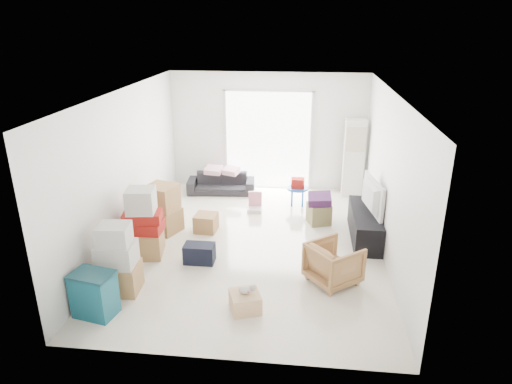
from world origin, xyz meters
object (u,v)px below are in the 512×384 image
object	(u,v)px
wood_crate	(245,302)
ac_tower	(354,159)
storage_bins	(94,294)
sofa	(221,180)
television	(366,208)
tv_console	(365,225)
kids_table	(298,186)
armchair	(334,261)
ottoman	(319,213)

from	to	relation	value
wood_crate	ac_tower	bearing A→B (deg)	68.38
storage_bins	sofa	bearing A→B (deg)	79.86
storage_bins	television	bearing A→B (deg)	35.38
tv_console	kids_table	size ratio (longest dim) A/B	2.65
kids_table	wood_crate	bearing A→B (deg)	-99.01
armchair	storage_bins	xyz separation A→B (m)	(-3.26, -1.19, -0.03)
storage_bins	ottoman	bearing A→B (deg)	47.37
television	armchair	xyz separation A→B (m)	(-0.64, -1.58, -0.25)
armchair	wood_crate	xyz separation A→B (m)	(-1.25, -0.86, -0.22)
wood_crate	sofa	bearing A→B (deg)	104.41
wood_crate	kids_table	bearing A→B (deg)	80.99
tv_console	television	distance (m)	0.33
ac_tower	kids_table	bearing A→B (deg)	-149.85
tv_console	wood_crate	world-z (taller)	tv_console
ac_tower	ottoman	world-z (taller)	ac_tower
ac_tower	storage_bins	world-z (taller)	ac_tower
armchair	kids_table	size ratio (longest dim) A/B	1.18
tv_console	ottoman	bearing A→B (deg)	144.81
sofa	ottoman	xyz separation A→B (m)	(2.22, -1.46, -0.10)
television	sofa	bearing A→B (deg)	46.45
ac_tower	armchair	size ratio (longest dim) A/B	2.48
television	wood_crate	xyz separation A→B (m)	(-1.89, -2.45, -0.47)
sofa	storage_bins	xyz separation A→B (m)	(-0.86, -4.81, 0.02)
armchair	wood_crate	distance (m)	1.53
kids_table	armchair	bearing A→B (deg)	-78.53
tv_console	armchair	bearing A→B (deg)	-112.08
ac_tower	kids_table	world-z (taller)	ac_tower
tv_console	armchair	xyz separation A→B (m)	(-0.64, -1.58, 0.09)
tv_console	television	size ratio (longest dim) A/B	1.49
tv_console	sofa	world-z (taller)	sofa
ac_tower	kids_table	distance (m)	1.48
storage_bins	ottoman	distance (m)	4.55
television	wood_crate	world-z (taller)	television
armchair	wood_crate	bearing A→B (deg)	86.32
ac_tower	ottoman	bearing A→B (deg)	-115.52
television	ac_tower	bearing A→B (deg)	-8.39
television	storage_bins	world-z (taller)	television
television	ottoman	bearing A→B (deg)	45.11
tv_console	wood_crate	xyz separation A→B (m)	(-1.89, -2.45, -0.13)
television	sofa	size ratio (longest dim) A/B	0.69
tv_console	kids_table	world-z (taller)	kids_table
sofa	kids_table	distance (m)	1.86
sofa	armchair	size ratio (longest dim) A/B	2.17
sofa	kids_table	world-z (taller)	same
ac_tower	armchair	xyz separation A→B (m)	(-0.59, -3.77, -0.52)
ac_tower	storage_bins	xyz separation A→B (m)	(-3.85, -4.96, -0.55)
sofa	tv_console	bearing A→B (deg)	-38.68
ac_tower	storage_bins	size ratio (longest dim) A/B	2.72
tv_console	storage_bins	bearing A→B (deg)	-144.62
tv_console	sofa	distance (m)	3.66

